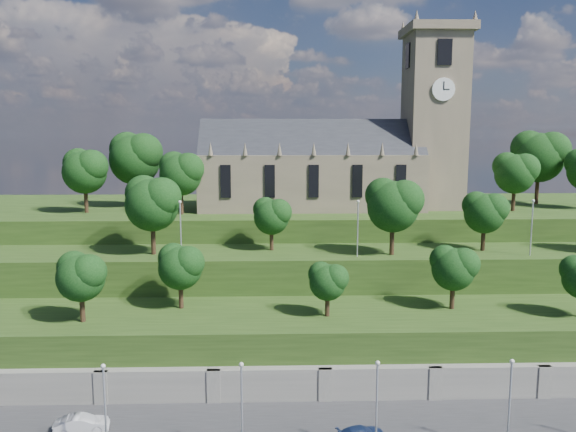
{
  "coord_description": "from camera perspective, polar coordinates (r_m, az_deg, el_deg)",
  "views": [
    {
      "loc": [
        -9.71,
        -36.48,
        25.82
      ],
      "look_at": [
        -7.8,
        30.0,
        16.15
      ],
      "focal_mm": 35.0,
      "sensor_mm": 36.0,
      "label": 1
    }
  ],
  "objects": [
    {
      "name": "retaining_wall",
      "position": [
        54.64,
        9.16,
        -17.1
      ],
      "size": [
        160.0,
        2.1,
        5.0
      ],
      "color": "slate",
      "rests_on": "ground"
    },
    {
      "name": "embankment_lower",
      "position": [
        59.48,
        8.08,
        -13.33
      ],
      "size": [
        160.0,
        12.0,
        8.0
      ],
      "primitive_type": "cube",
      "color": "#233C14",
      "rests_on": "ground"
    },
    {
      "name": "embankment_upper",
      "position": [
        69.1,
        6.57,
        -8.45
      ],
      "size": [
        160.0,
        10.0,
        12.0
      ],
      "primitive_type": "cube",
      "color": "#233C14",
      "rests_on": "ground"
    },
    {
      "name": "hilltop",
      "position": [
        88.93,
        4.67,
        -3.64
      ],
      "size": [
        160.0,
        32.0,
        15.0
      ],
      "primitive_type": "cube",
      "color": "#233C14",
      "rests_on": "ground"
    },
    {
      "name": "church",
      "position": [
        83.19,
        5.63,
        5.96
      ],
      "size": [
        38.6,
        12.35,
        27.6
      ],
      "color": "brown",
      "rests_on": "hilltop"
    },
    {
      "name": "trees_lower",
      "position": [
        58.24,
        12.93,
        -5.0
      ],
      "size": [
        67.29,
        8.93,
        7.9
      ],
      "color": "black",
      "rests_on": "embankment_lower"
    },
    {
      "name": "trees_upper",
      "position": [
        65.96,
        8.97,
        1.11
      ],
      "size": [
        61.36,
        8.12,
        9.19
      ],
      "color": "black",
      "rests_on": "embankment_upper"
    },
    {
      "name": "trees_hilltop",
      "position": [
        83.02,
        5.87,
        5.51
      ],
      "size": [
        78.63,
        16.72,
        11.48
      ],
      "color": "black",
      "rests_on": "hilltop"
    },
    {
      "name": "lamp_posts_promenade",
      "position": [
        44.27,
        9.0,
        -18.01
      ],
      "size": [
        60.36,
        0.36,
        7.38
      ],
      "color": "#B2B2B7",
      "rests_on": "promenade"
    },
    {
      "name": "lamp_posts_upper",
      "position": [
        64.01,
        7.1,
        -0.75
      ],
      "size": [
        40.36,
        0.36,
        6.53
      ],
      "color": "#B2B2B7",
      "rests_on": "embankment_upper"
    },
    {
      "name": "car_middle",
      "position": [
        51.0,
        -20.24,
        -19.21
      ],
      "size": [
        4.47,
        2.25,
        1.41
      ],
      "primitive_type": "imported",
      "rotation": [
        0.0,
        0.0,
        1.76
      ],
      "color": "#ACABB0",
      "rests_on": "promenade"
    }
  ]
}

